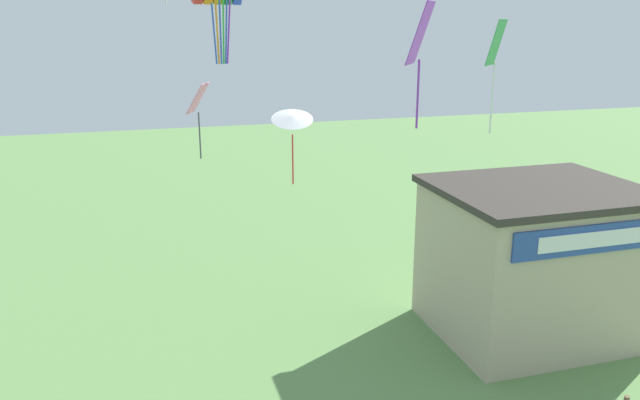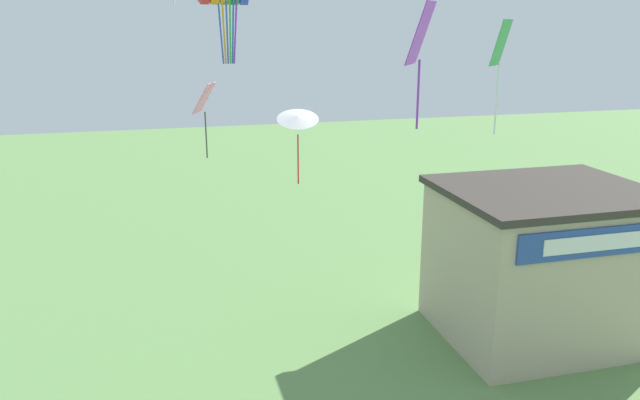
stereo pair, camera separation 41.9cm
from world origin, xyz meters
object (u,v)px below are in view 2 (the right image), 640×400
at_px(kite_purple_streamer, 420,41).
at_px(kite_pink_diamond, 205,105).
at_px(kite_green_diamond, 500,53).
at_px(seaside_building, 541,262).
at_px(kite_white_delta, 298,119).

height_order(kite_purple_streamer, kite_pink_diamond, kite_purple_streamer).
xyz_separation_m(kite_purple_streamer, kite_green_diamond, (3.19, 2.16, -0.39)).
distance_m(seaside_building, kite_purple_streamer, 11.07).
bearing_deg(kite_purple_streamer, kite_green_diamond, 34.08).
bearing_deg(kite_green_diamond, kite_white_delta, 137.21).
bearing_deg(kite_green_diamond, kite_pink_diamond, 142.90).
height_order(kite_green_diamond, kite_white_delta, kite_green_diamond).
bearing_deg(kite_green_diamond, kite_purple_streamer, -145.92).
relative_size(kite_white_delta, kite_pink_diamond, 0.99).
height_order(kite_white_delta, kite_pink_diamond, kite_pink_diamond).
bearing_deg(kite_pink_diamond, kite_white_delta, -25.71).
distance_m(kite_green_diamond, kite_white_delta, 6.43).
bearing_deg(kite_white_delta, seaside_building, -12.14).
bearing_deg(seaside_building, kite_pink_diamond, 164.20).
bearing_deg(seaside_building, kite_white_delta, 167.86).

